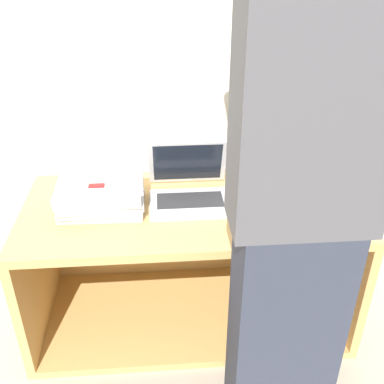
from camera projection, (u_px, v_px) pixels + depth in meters
ground_plane at (196, 369)px, 1.90m from camera, size 12.00×12.00×0.00m
wall_back at (183, 39)px, 1.94m from camera, size 8.00×0.05×2.40m
cart at (189, 254)px, 2.08m from camera, size 1.39×0.64×0.61m
laptop_open at (189, 189)px, 1.89m from camera, size 0.34×0.30×0.23m
laptop_stack_left at (101, 195)px, 1.81m from camera, size 0.35×0.25×0.14m
laptop_stack_right at (277, 193)px, 1.87m from camera, size 0.35×0.24×0.09m
person at (300, 207)px, 1.26m from camera, size 0.40×0.54×1.82m
inventory_tag at (97, 186)px, 1.72m from camera, size 0.06×0.02×0.01m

